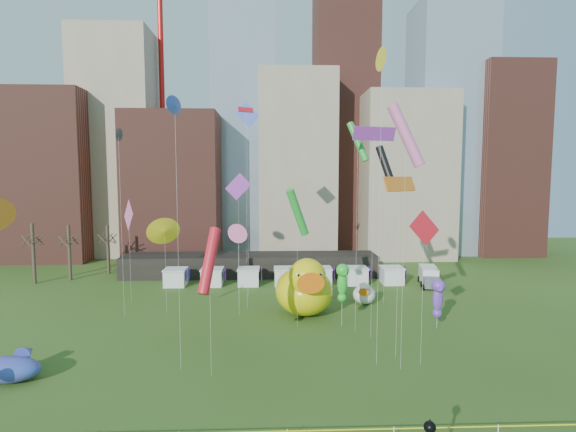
{
  "coord_description": "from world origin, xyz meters",
  "views": [
    {
      "loc": [
        -0.85,
        -22.88,
        14.91
      ],
      "look_at": [
        0.4,
        9.23,
        12.0
      ],
      "focal_mm": 27.0,
      "sensor_mm": 36.0,
      "label": 1
    }
  ],
  "objects_px": {
    "seahorse_purple": "(438,295)",
    "small_duck": "(364,294)",
    "whale_inflatable": "(9,368)",
    "box_truck": "(429,276)",
    "seahorse_green": "(342,280)",
    "big_duck": "(305,288)"
  },
  "relations": [
    {
      "from": "seahorse_green",
      "to": "whale_inflatable",
      "type": "bearing_deg",
      "value": -159.23
    },
    {
      "from": "seahorse_green",
      "to": "box_truck",
      "type": "relative_size",
      "value": 1.03
    },
    {
      "from": "whale_inflatable",
      "to": "box_truck",
      "type": "distance_m",
      "value": 48.8
    },
    {
      "from": "seahorse_green",
      "to": "small_duck",
      "type": "bearing_deg",
      "value": 61.49
    },
    {
      "from": "box_truck",
      "to": "whale_inflatable",
      "type": "bearing_deg",
      "value": -135.27
    },
    {
      "from": "seahorse_purple",
      "to": "big_duck",
      "type": "bearing_deg",
      "value": 171.23
    },
    {
      "from": "big_duck",
      "to": "small_duck",
      "type": "relative_size",
      "value": 2.27
    },
    {
      "from": "big_duck",
      "to": "whale_inflatable",
      "type": "height_order",
      "value": "big_duck"
    },
    {
      "from": "big_duck",
      "to": "seahorse_green",
      "type": "xyz_separation_m",
      "value": [
        3.47,
        -3.5,
        1.74
      ]
    },
    {
      "from": "seahorse_purple",
      "to": "whale_inflatable",
      "type": "xyz_separation_m",
      "value": [
        -35.55,
        -9.44,
        -2.43
      ]
    },
    {
      "from": "small_duck",
      "to": "box_truck",
      "type": "distance_m",
      "value": 13.81
    },
    {
      "from": "seahorse_green",
      "to": "whale_inflatable",
      "type": "height_order",
      "value": "seahorse_green"
    },
    {
      "from": "big_duck",
      "to": "seahorse_purple",
      "type": "height_order",
      "value": "big_duck"
    },
    {
      "from": "seahorse_purple",
      "to": "small_duck",
      "type": "bearing_deg",
      "value": 133.82
    },
    {
      "from": "small_duck",
      "to": "box_truck",
      "type": "xyz_separation_m",
      "value": [
        10.87,
        8.52,
        0.01
      ]
    },
    {
      "from": "big_duck",
      "to": "whale_inflatable",
      "type": "xyz_separation_m",
      "value": [
        -22.84,
        -14.1,
        -2.05
      ]
    },
    {
      "from": "seahorse_green",
      "to": "box_truck",
      "type": "height_order",
      "value": "seahorse_green"
    },
    {
      "from": "small_duck",
      "to": "seahorse_green",
      "type": "relative_size",
      "value": 0.61
    },
    {
      "from": "seahorse_purple",
      "to": "whale_inflatable",
      "type": "height_order",
      "value": "seahorse_purple"
    },
    {
      "from": "whale_inflatable",
      "to": "box_truck",
      "type": "bearing_deg",
      "value": 34.2
    },
    {
      "from": "big_duck",
      "to": "box_truck",
      "type": "distance_m",
      "value": 22.05
    },
    {
      "from": "whale_inflatable",
      "to": "box_truck",
      "type": "height_order",
      "value": "box_truck"
    }
  ]
}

